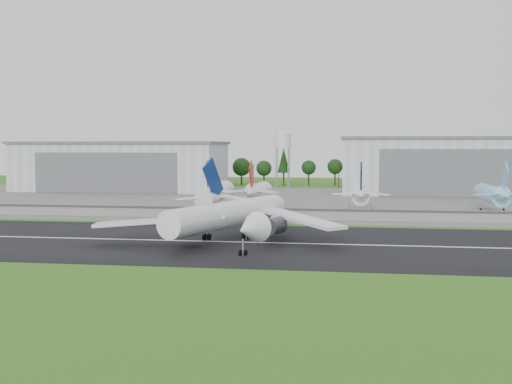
% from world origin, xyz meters
% --- Properties ---
extents(ground, '(600.00, 600.00, 0.00)m').
position_xyz_m(ground, '(0.00, 0.00, 0.00)').
color(ground, '#326918').
rests_on(ground, ground).
extents(runway, '(320.00, 60.00, 0.10)m').
position_xyz_m(runway, '(0.00, 10.00, 0.05)').
color(runway, black).
rests_on(runway, ground).
extents(runway_centerline, '(220.00, 1.00, 0.02)m').
position_xyz_m(runway_centerline, '(0.00, 10.00, 0.11)').
color(runway_centerline, white).
rests_on(runway_centerline, runway).
extents(apron, '(320.00, 150.00, 0.10)m').
position_xyz_m(apron, '(0.00, 120.00, 0.05)').
color(apron, slate).
rests_on(apron, ground).
extents(blast_fence, '(240.00, 0.61, 3.50)m').
position_xyz_m(blast_fence, '(0.00, 54.99, 1.81)').
color(blast_fence, gray).
rests_on(blast_fence, ground).
extents(hangar_west, '(97.00, 44.00, 23.20)m').
position_xyz_m(hangar_west, '(-80.00, 164.92, 11.63)').
color(hangar_west, silver).
rests_on(hangar_west, ground).
extents(hangar_east, '(102.00, 47.00, 25.20)m').
position_xyz_m(hangar_east, '(75.00, 164.92, 12.63)').
color(hangar_east, silver).
rests_on(hangar_east, ground).
extents(water_tower, '(8.40, 8.40, 29.40)m').
position_xyz_m(water_tower, '(-5.00, 185.00, 24.55)').
color(water_tower, '#99999E').
rests_on(water_tower, ground).
extents(utility_poles, '(230.00, 3.00, 12.00)m').
position_xyz_m(utility_poles, '(0.00, 200.00, 0.00)').
color(utility_poles, black).
rests_on(utility_poles, ground).
extents(treeline, '(320.00, 16.00, 22.00)m').
position_xyz_m(treeline, '(0.00, 215.00, 0.00)').
color(treeline, black).
rests_on(treeline, ground).
extents(main_airliner, '(53.82, 57.47, 18.17)m').
position_xyz_m(main_airliner, '(2.84, 9.59, 4.89)').
color(main_airliner, white).
rests_on(main_airliner, runway).
extents(parked_jet_red_a, '(7.36, 31.29, 16.90)m').
position_xyz_m(parked_jet_red_a, '(-14.57, 76.59, 6.38)').
color(parked_jet_red_a, white).
rests_on(parked_jet_red_a, ground).
extents(parked_jet_red_b, '(7.36, 31.29, 16.78)m').
position_xyz_m(parked_jet_red_b, '(-1.07, 76.57, 6.26)').
color(parked_jet_red_b, silver).
rests_on(parked_jet_red_b, ground).
extents(parked_jet_navy, '(7.36, 31.29, 16.48)m').
position_xyz_m(parked_jet_navy, '(31.93, 76.53, 5.99)').
color(parked_jet_navy, white).
rests_on(parked_jet_navy, ground).
extents(parked_jet_skyblue, '(7.36, 37.29, 16.63)m').
position_xyz_m(parked_jet_skyblue, '(73.16, 81.55, 6.07)').
color(parked_jet_skyblue, '#93DBFE').
rests_on(parked_jet_skyblue, ground).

